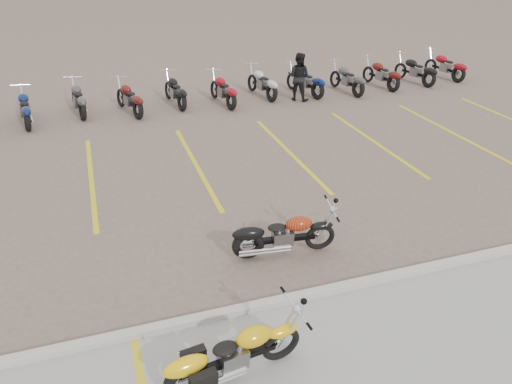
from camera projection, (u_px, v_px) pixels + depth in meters
ground at (239, 243)px, 10.00m from camera, size 100.00×100.00×0.00m
curb at (274, 303)px, 8.29m from camera, size 60.00×0.18×0.12m
parking_stripes at (196, 165)px, 13.37m from camera, size 38.00×5.50×0.01m
yellow_cruiser at (231, 355)px, 6.79m from camera, size 2.03×0.44×0.84m
flame_cruiser at (281, 236)px, 9.47m from camera, size 2.02×0.41×0.83m
person_b at (299, 77)px, 18.19m from camera, size 1.07×1.06×1.74m
bg_bike_row at (198, 90)px, 17.84m from camera, size 22.44×2.08×1.10m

